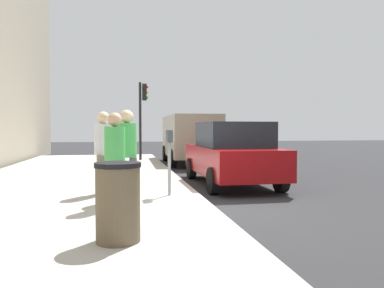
# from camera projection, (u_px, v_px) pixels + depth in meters

# --- Properties ---
(ground_plane) EXTENTS (80.00, 80.00, 0.00)m
(ground_plane) POSITION_uv_depth(u_px,v_px,m) (207.00, 207.00, 7.50)
(ground_plane) COLOR #2B2B2D
(ground_plane) RESTS_ON ground
(sidewalk_slab) EXTENTS (28.00, 6.00, 0.15)m
(sidewalk_slab) POSITION_uv_depth(u_px,v_px,m) (51.00, 210.00, 6.94)
(sidewalk_slab) COLOR #B7B2A8
(sidewalk_slab) RESTS_ON ground_plane
(parking_meter) EXTENTS (0.36, 0.12, 1.41)m
(parking_meter) POSITION_uv_depth(u_px,v_px,m) (169.00, 148.00, 8.00)
(parking_meter) COLOR gray
(parking_meter) RESTS_ON sidewalk_slab
(pedestrian_at_meter) EXTENTS (0.47, 0.40, 1.82)m
(pedestrian_at_meter) POSITION_uv_depth(u_px,v_px,m) (127.00, 146.00, 7.51)
(pedestrian_at_meter) COLOR #47474C
(pedestrian_at_meter) RESTS_ON sidewalk_slab
(pedestrian_bystander) EXTENTS (0.43, 0.41, 1.73)m
(pedestrian_bystander) POSITION_uv_depth(u_px,v_px,m) (115.00, 152.00, 6.83)
(pedestrian_bystander) COLOR #47474C
(pedestrian_bystander) RESTS_ON sidewalk_slab
(parking_officer) EXTENTS (0.52, 0.40, 1.82)m
(parking_officer) POSITION_uv_depth(u_px,v_px,m) (103.00, 145.00, 8.18)
(parking_officer) COLOR #726656
(parking_officer) RESTS_ON sidewalk_slab
(parked_sedan_near) EXTENTS (4.40, 1.97, 1.77)m
(parked_sedan_near) POSITION_uv_depth(u_px,v_px,m) (231.00, 153.00, 10.46)
(parked_sedan_near) COLOR maroon
(parked_sedan_near) RESTS_ON ground_plane
(parked_van_far) EXTENTS (5.24, 2.20, 2.18)m
(parked_van_far) POSITION_uv_depth(u_px,v_px,m) (190.00, 136.00, 16.90)
(parked_van_far) COLOR gray
(parked_van_far) RESTS_ON ground_plane
(traffic_signal) EXTENTS (0.24, 0.44, 3.60)m
(traffic_signal) POSITION_uv_depth(u_px,v_px,m) (142.00, 108.00, 17.21)
(traffic_signal) COLOR black
(traffic_signal) RESTS_ON sidewalk_slab
(trash_bin) EXTENTS (0.59, 0.59, 1.01)m
(trash_bin) POSITION_uv_depth(u_px,v_px,m) (118.00, 202.00, 4.70)
(trash_bin) COLOR brown
(trash_bin) RESTS_ON sidewalk_slab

